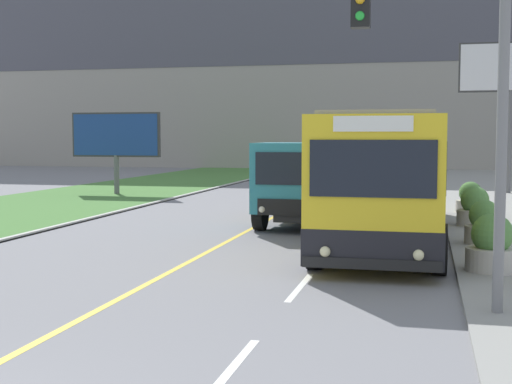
{
  "coord_description": "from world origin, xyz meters",
  "views": [
    {
      "loc": [
        4.89,
        -4.53,
        2.68
      ],
      "look_at": [
        1.1,
        11.35,
        1.4
      ],
      "focal_mm": 50.0,
      "sensor_mm": 36.0,
      "label": 1
    }
  ],
  "objects": [
    {
      "name": "apartment_block_background",
      "position": [
        0.0,
        56.93,
        12.11
      ],
      "size": [
        80.0,
        8.04,
        24.22
      ],
      "color": "gray",
      "rests_on": "ground_plane"
    },
    {
      "name": "city_bus",
      "position": [
        3.96,
        14.33,
        1.61
      ],
      "size": [
        2.72,
        12.14,
        3.16
      ],
      "color": "yellow",
      "rests_on": "ground_plane"
    },
    {
      "name": "traffic_light_mast",
      "position": [
        5.28,
        6.39,
        3.52
      ],
      "size": [
        2.28,
        0.32,
        5.5
      ],
      "color": "slate",
      "rests_on": "ground_plane"
    },
    {
      "name": "planter_round_far",
      "position": [
        6.39,
        20.66,
        0.54
      ],
      "size": [
        0.96,
        0.96,
        1.06
      ],
      "color": "#B7B2A8",
      "rests_on": "sidewalk_right"
    },
    {
      "name": "billboard_large",
      "position": [
        8.59,
        29.9,
        5.45
      ],
      "size": [
        4.62,
        0.24,
        6.95
      ],
      "color": "#59595B",
      "rests_on": "ground_plane"
    },
    {
      "name": "billboard_small",
      "position": [
        -9.01,
        25.93,
        2.65
      ],
      "size": [
        4.29,
        0.24,
        3.77
      ],
      "color": "#59595B",
      "rests_on": "ground_plane"
    },
    {
      "name": "dump_truck",
      "position": [
        1.43,
        16.15,
        1.26
      ],
      "size": [
        2.53,
        6.08,
        2.49
      ],
      "color": "black",
      "rests_on": "ground_plane"
    },
    {
      "name": "planter_round_second",
      "position": [
        6.29,
        13.4,
        0.55
      ],
      "size": [
        0.93,
        0.93,
        1.07
      ],
      "color": "#B7B2A8",
      "rests_on": "sidewalk_right"
    },
    {
      "name": "planter_round_near",
      "position": [
        6.16,
        9.77,
        0.57
      ],
      "size": [
        0.99,
        0.99,
        1.12
      ],
      "color": "#B7B2A8",
      "rests_on": "sidewalk_right"
    },
    {
      "name": "planter_round_third",
      "position": [
        6.3,
        17.03,
        0.58
      ],
      "size": [
        1.02,
        1.02,
        1.14
      ],
      "color": "#B7B2A8",
      "rests_on": "sidewalk_right"
    }
  ]
}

